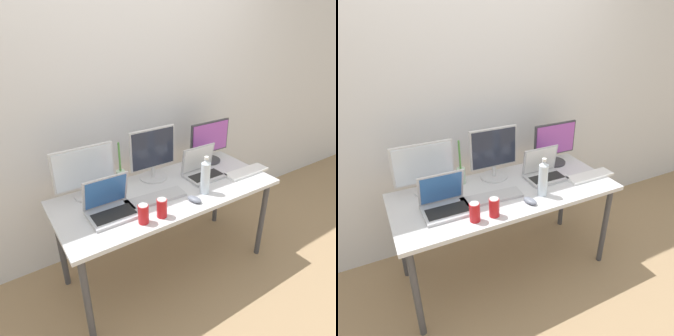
% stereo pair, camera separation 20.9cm
% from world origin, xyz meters
% --- Properties ---
extents(ground_plane, '(16.00, 16.00, 0.00)m').
position_xyz_m(ground_plane, '(0.00, 0.00, 0.00)').
color(ground_plane, '#9E7F5B').
extents(wall_back, '(7.00, 0.08, 2.60)m').
position_xyz_m(wall_back, '(0.00, 0.59, 1.30)').
color(wall_back, silver).
rests_on(wall_back, ground).
extents(work_desk, '(1.62, 0.69, 0.74)m').
position_xyz_m(work_desk, '(0.00, 0.00, 0.67)').
color(work_desk, '#424247').
rests_on(work_desk, ground).
extents(monitor_left, '(0.42, 0.18, 0.37)m').
position_xyz_m(monitor_left, '(-0.52, 0.24, 0.94)').
color(monitor_left, silver).
rests_on(monitor_left, work_desk).
extents(monitor_center, '(0.38, 0.22, 0.40)m').
position_xyz_m(monitor_center, '(0.01, 0.22, 0.95)').
color(monitor_center, silver).
rests_on(monitor_center, work_desk).
extents(monitor_right, '(0.39, 0.21, 0.36)m').
position_xyz_m(monitor_right, '(0.58, 0.24, 0.92)').
color(monitor_right, '#38383D').
rests_on(monitor_right, work_desk).
extents(laptop_silver, '(0.30, 0.24, 0.25)m').
position_xyz_m(laptop_silver, '(-0.46, -0.04, 0.80)').
color(laptop_silver, '#B7B7BC').
rests_on(laptop_silver, work_desk).
extents(laptop_secondary, '(0.30, 0.22, 0.23)m').
position_xyz_m(laptop_secondary, '(0.35, 0.05, 0.79)').
color(laptop_secondary, '#B7B7BC').
rests_on(laptop_secondary, work_desk).
extents(keyboard_main, '(0.44, 0.16, 0.02)m').
position_xyz_m(keyboard_main, '(-0.14, -0.06, 0.75)').
color(keyboard_main, '#B2B2B7').
rests_on(keyboard_main, work_desk).
extents(keyboard_aux, '(0.39, 0.12, 0.02)m').
position_xyz_m(keyboard_aux, '(0.68, -0.12, 0.75)').
color(keyboard_aux, white).
rests_on(keyboard_aux, work_desk).
extents(mouse_by_keyboard, '(0.09, 0.12, 0.03)m').
position_xyz_m(mouse_by_keyboard, '(0.07, -0.22, 0.76)').
color(mouse_by_keyboard, slate).
rests_on(mouse_by_keyboard, work_desk).
extents(water_bottle, '(0.07, 0.07, 0.28)m').
position_xyz_m(water_bottle, '(0.20, -0.17, 0.87)').
color(water_bottle, silver).
rests_on(water_bottle, work_desk).
extents(soda_can_near_keyboard, '(0.07, 0.07, 0.13)m').
position_xyz_m(soda_can_near_keyboard, '(-0.33, -0.24, 0.80)').
color(soda_can_near_keyboard, red).
rests_on(soda_can_near_keyboard, work_desk).
extents(soda_can_by_laptop, '(0.07, 0.07, 0.13)m').
position_xyz_m(soda_can_by_laptop, '(-0.21, -0.25, 0.80)').
color(soda_can_by_laptop, red).
rests_on(soda_can_by_laptop, work_desk).
extents(bamboo_vase, '(0.06, 0.06, 0.34)m').
position_xyz_m(bamboo_vase, '(-0.25, 0.25, 0.81)').
color(bamboo_vase, '#B2D1B7').
rests_on(bamboo_vase, work_desk).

